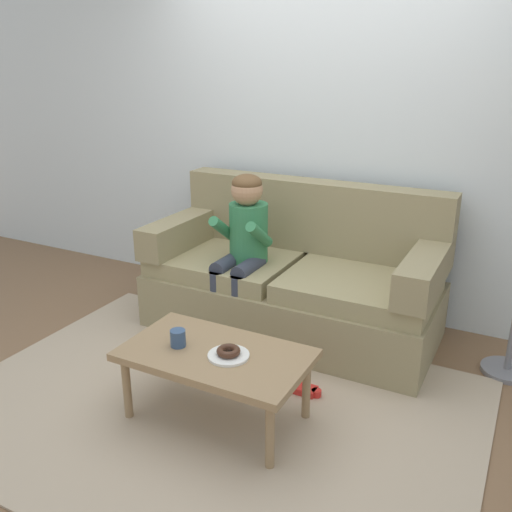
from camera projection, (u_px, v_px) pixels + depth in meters
ground at (232, 385)px, 3.22m from camera, size 10.00×10.00×0.00m
wall_back at (327, 119)px, 3.91m from camera, size 8.00×0.10×2.80m
area_rug at (209, 407)px, 3.00m from camera, size 2.82×2.03×0.01m
couch at (295, 281)px, 3.80m from camera, size 1.95×0.90×1.00m
coffee_table at (216, 359)px, 2.80m from camera, size 0.95×0.55×0.40m
person_child at (243, 240)px, 3.64m from camera, size 0.34×0.58×1.10m
plate at (229, 355)px, 2.74m from camera, size 0.21×0.21×0.01m
donut at (229, 351)px, 2.73m from camera, size 0.17×0.17×0.04m
mug at (178, 338)px, 2.83m from camera, size 0.08×0.08×0.09m
toy_controller at (302, 390)px, 3.13m from camera, size 0.23×0.09×0.05m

